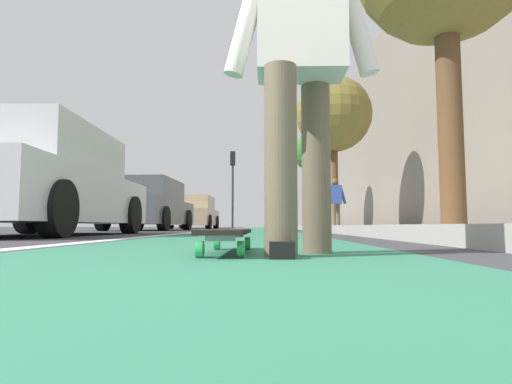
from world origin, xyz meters
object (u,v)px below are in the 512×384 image
object	(u,v)px
skateboard	(227,234)
parked_car_far	(195,213)
parked_car_mid	(149,206)
parked_car_near	(39,184)
pedestrian_distant	(335,200)
traffic_light	(233,175)
street_tree_mid	(334,115)
skater_person	(300,51)
street_tree_far	(313,153)

from	to	relation	value
skateboard	parked_car_far	distance (m)	17.32
parked_car_far	parked_car_mid	bearing A→B (deg)	178.15
skateboard	parked_car_near	xyz separation A→B (m)	(3.74, 2.96, 0.62)
parked_car_near	pedestrian_distant	bearing A→B (deg)	-36.39
traffic_light	street_tree_mid	bearing A→B (deg)	-156.59
parked_car_mid	pedestrian_distant	distance (m)	5.63
skater_person	street_tree_mid	size ratio (longest dim) A/B	0.31
parked_car_near	street_tree_far	bearing A→B (deg)	-20.51
skater_person	street_tree_far	size ratio (longest dim) A/B	0.35
parked_car_mid	pedestrian_distant	bearing A→B (deg)	-83.27
traffic_light	street_tree_mid	size ratio (longest dim) A/B	0.84
parked_car_near	pedestrian_distant	xyz separation A→B (m)	(7.23, -5.33, 0.20)
traffic_light	pedestrian_distant	bearing A→B (deg)	-159.88
skater_person	street_tree_far	distance (m)	18.99
skateboard	traffic_light	xyz separation A→B (m)	(21.90, 1.64, 2.94)
parked_car_mid	parked_car_far	world-z (taller)	parked_car_mid
skateboard	skater_person	size ratio (longest dim) A/B	0.51
street_tree_mid	skater_person	bearing A→B (deg)	169.83
parked_car_far	street_tree_mid	size ratio (longest dim) A/B	0.77
parked_car_mid	parked_car_far	size ratio (longest dim) A/B	1.13
skateboard	street_tree_far	world-z (taller)	street_tree_far
parked_car_mid	street_tree_far	distance (m)	10.47
skateboard	parked_car_far	xyz separation A→B (m)	(17.04, 3.00, 0.60)
skater_person	street_tree_mid	xyz separation A→B (m)	(12.35, -2.22, 2.99)
skater_person	parked_car_near	xyz separation A→B (m)	(3.89, 3.31, -0.23)
parked_car_near	parked_car_mid	world-z (taller)	parked_car_mid
parked_car_mid	street_tree_far	size ratio (longest dim) A/B	0.96
parked_car_mid	street_tree_far	world-z (taller)	street_tree_far
skateboard	parked_car_near	size ratio (longest dim) A/B	0.19
parked_car_far	traffic_light	distance (m)	5.56
traffic_light	parked_car_far	bearing A→B (deg)	164.37
traffic_light	street_tree_mid	distance (m)	10.61
skater_person	parked_car_mid	world-z (taller)	skater_person
street_tree_mid	parked_car_far	bearing A→B (deg)	48.96
parked_car_near	parked_car_far	bearing A→B (deg)	0.17
skateboard	pedestrian_distant	xyz separation A→B (m)	(10.97, -2.37, 0.82)
street_tree_mid	skateboard	bearing A→B (deg)	168.14
street_tree_mid	street_tree_far	xyz separation A→B (m)	(6.30, 0.00, -0.21)
parked_car_mid	parked_car_far	distance (m)	6.73
parked_car_mid	street_tree_mid	size ratio (longest dim) A/B	0.87
skater_person	parked_car_near	world-z (taller)	skater_person
skater_person	pedestrian_distant	xyz separation A→B (m)	(11.12, -2.02, -0.02)
traffic_light	parked_car_mid	bearing A→B (deg)	172.25
parked_car_far	street_tree_far	world-z (taller)	street_tree_far
street_tree_far	parked_car_far	bearing A→B (deg)	104.72
traffic_light	pedestrian_distant	size ratio (longest dim) A/B	2.75
skateboard	skater_person	xyz separation A→B (m)	(-0.15, -0.35, 0.84)
parked_car_mid	traffic_light	xyz separation A→B (m)	(11.59, -1.58, 2.32)
skateboard	pedestrian_distant	distance (m)	11.25
street_tree_far	pedestrian_distant	size ratio (longest dim) A/B	2.97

